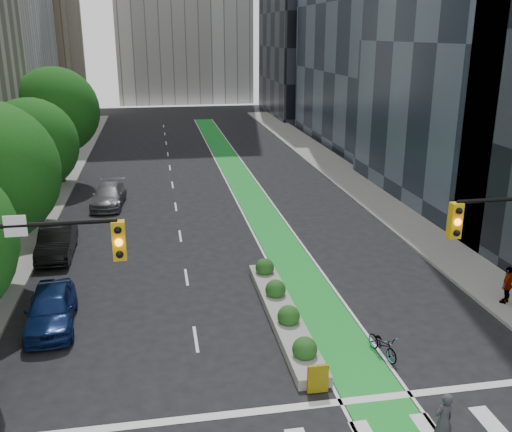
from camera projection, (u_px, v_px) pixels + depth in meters
name	position (u px, v px, depth m)	size (l,w,h in m)	color
sidewalk_left	(36.00, 209.00, 38.41)	(3.60, 90.00, 0.15)	gray
sidewalk_right	(369.00, 192.00, 42.35)	(3.60, 90.00, 0.15)	gray
bike_lane_paint	(242.00, 182.00, 45.58)	(2.20, 70.00, 0.01)	#1B952E
building_tan_far	(16.00, 19.00, 71.49)	(14.00, 16.00, 26.00)	tan
building_dark_end	(320.00, 13.00, 79.74)	(14.00, 18.00, 28.00)	black
tree_midfar	(31.00, 145.00, 34.23)	(5.60, 5.60, 7.76)	black
tree_far	(56.00, 111.00, 43.38)	(6.60, 6.60, 9.00)	black
median_planter	(283.00, 311.00, 23.65)	(1.20, 10.26, 1.10)	gray
bicycle	(383.00, 345.00, 20.93)	(0.60, 1.71, 0.90)	gray
cyclist	(443.00, 421.00, 16.15)	(0.65, 0.43, 1.78)	#322F38
parked_car_left_near	(51.00, 308.00, 22.94)	(1.86, 4.63, 1.58)	#0D1F52
parked_car_left_mid	(57.00, 241.00, 30.31)	(1.69, 4.84, 1.59)	black
parked_car_left_far	(109.00, 196.00, 39.05)	(2.03, 4.99, 1.45)	slate
pedestrian_far	(508.00, 285.00, 24.60)	(0.99, 0.41, 1.69)	gray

